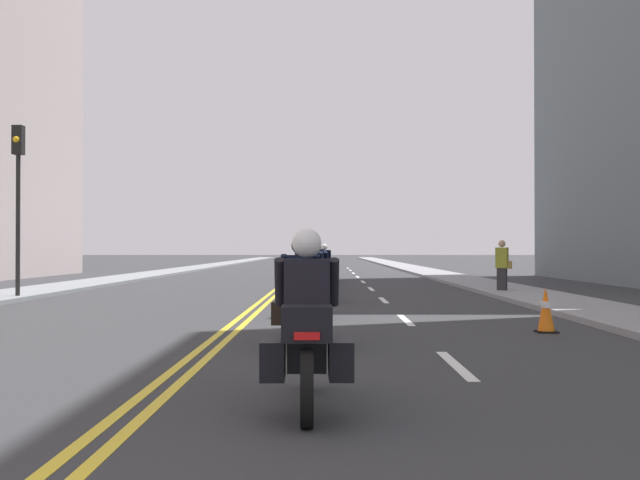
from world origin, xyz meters
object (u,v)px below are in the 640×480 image
(motorcycle_4, at_px, (317,271))
(motorcycle_0, at_px, (307,334))
(motorcycle_7, at_px, (319,264))
(motorcycle_5, at_px, (315,269))
(traffic_cone_1, at_px, (546,311))
(motorcycle_3, at_px, (317,278))
(motorcycle_6, at_px, (324,265))
(pedestrian_0, at_px, (502,266))
(motorcycle_2, at_px, (309,285))
(traffic_cone_0, at_px, (545,310))
(traffic_light_near, at_px, (18,180))
(motorcycle_1, at_px, (300,300))

(motorcycle_4, bearing_deg, motorcycle_0, -89.78)
(motorcycle_4, bearing_deg, motorcycle_7, 90.06)
(motorcycle_0, bearing_deg, motorcycle_5, 89.17)
(traffic_cone_1, bearing_deg, motorcycle_3, 117.25)
(motorcycle_6, bearing_deg, pedestrian_0, -62.73)
(motorcycle_4, bearing_deg, motorcycle_2, -90.55)
(motorcycle_6, distance_m, traffic_cone_1, 22.11)
(motorcycle_3, bearing_deg, traffic_cone_0, -62.55)
(motorcycle_5, distance_m, traffic_cone_1, 16.93)
(motorcycle_3, distance_m, motorcycle_5, 8.78)
(motorcycle_4, distance_m, motorcycle_7, 14.05)
(motorcycle_5, distance_m, pedestrian_0, 7.80)
(motorcycle_6, xyz_separation_m, traffic_light_near, (-8.37, -13.48, 2.64))
(traffic_light_near, bearing_deg, motorcycle_0, -60.55)
(traffic_light_near, bearing_deg, motorcycle_2, -34.18)
(motorcycle_4, xyz_separation_m, pedestrian_0, (5.75, -0.87, 0.19))
(motorcycle_3, bearing_deg, motorcycle_6, 89.65)
(motorcycle_6, height_order, traffic_cone_0, motorcycle_6)
(motorcycle_1, distance_m, motorcycle_6, 23.47)
(pedestrian_0, bearing_deg, motorcycle_5, 166.71)
(motorcycle_2, relative_size, motorcycle_6, 0.98)
(motorcycle_0, bearing_deg, motorcycle_7, 88.85)
(motorcycle_1, relative_size, motorcycle_6, 1.05)
(motorcycle_2, height_order, motorcycle_5, motorcycle_5)
(motorcycle_1, bearing_deg, motorcycle_6, 89.42)
(motorcycle_3, bearing_deg, traffic_cone_1, -62.38)
(motorcycle_0, xyz_separation_m, motorcycle_1, (-0.22, 4.68, -0.00))
(traffic_cone_1, bearing_deg, motorcycle_2, 145.20)
(traffic_light_near, bearing_deg, motorcycle_1, -51.09)
(motorcycle_7, bearing_deg, motorcycle_6, -86.93)
(motorcycle_6, bearing_deg, traffic_cone_0, -80.84)
(motorcycle_4, relative_size, traffic_cone_0, 2.97)
(motorcycle_7, height_order, traffic_cone_1, motorcycle_7)
(motorcycle_1, height_order, traffic_light_near, traffic_light_near)
(motorcycle_5, height_order, traffic_cone_0, motorcycle_5)
(motorcycle_5, bearing_deg, motorcycle_0, -86.23)
(motorcycle_0, height_order, motorcycle_5, motorcycle_5)
(motorcycle_4, bearing_deg, pedestrian_0, -8.74)
(motorcycle_0, distance_m, traffic_cone_0, 7.42)
(motorcycle_4, distance_m, traffic_cone_1, 12.80)
(motorcycle_4, height_order, pedestrian_0, pedestrian_0)
(motorcycle_0, distance_m, motorcycle_7, 32.58)
(motorcycle_6, bearing_deg, motorcycle_2, -91.40)
(motorcycle_4, height_order, motorcycle_6, motorcycle_4)
(motorcycle_3, bearing_deg, motorcycle_4, 90.77)
(motorcycle_3, xyz_separation_m, pedestrian_0, (5.72, 3.65, 0.23))
(motorcycle_5, xyz_separation_m, pedestrian_0, (5.87, -5.13, 0.20))
(motorcycle_2, xyz_separation_m, motorcycle_5, (-0.06, 13.62, -0.00))
(motorcycle_0, relative_size, motorcycle_5, 0.99)
(motorcycle_2, xyz_separation_m, traffic_cone_1, (4.04, -2.81, -0.31))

